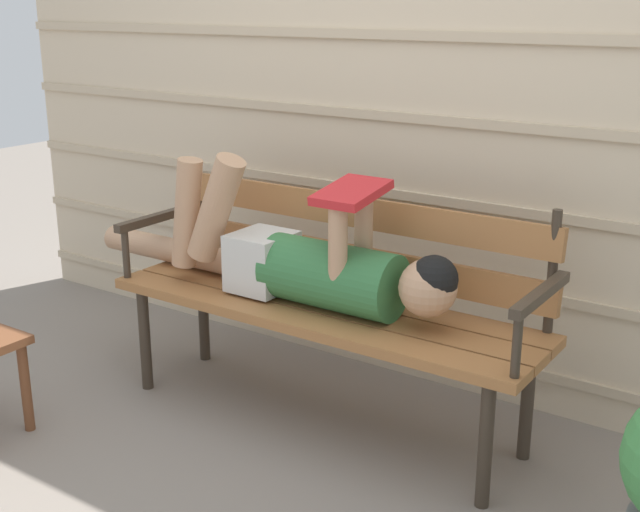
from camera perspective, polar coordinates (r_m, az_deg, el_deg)
name	(u,v)px	position (r m, az deg, el deg)	size (l,w,h in m)	color
ground_plane	(289,441)	(2.97, -2.12, -12.57)	(12.00, 12.00, 0.00)	gray
house_siding	(402,76)	(3.22, 5.66, 12.21)	(4.16, 0.08, 2.40)	beige
park_bench	(330,289)	(2.96, 0.72, -2.26)	(1.62, 0.45, 0.86)	#9E6638
reclining_person	(300,260)	(2.92, -1.38, -0.31)	(1.63, 0.25, 0.51)	#33703D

